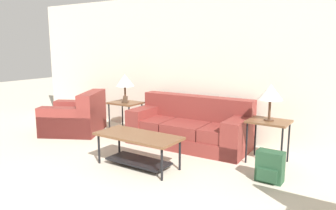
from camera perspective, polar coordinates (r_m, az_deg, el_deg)
name	(u,v)px	position (r m, az deg, el deg)	size (l,w,h in m)	color
wall_back	(216,67)	(5.86, 8.28, 6.50)	(9.06, 0.06, 2.60)	silver
couch	(190,128)	(5.59, 3.82, -4.03)	(2.07, 0.96, 0.82)	maroon
armchair	(76,118)	(6.64, -15.74, -2.22)	(1.37, 1.37, 0.80)	maroon
coffee_table	(138,143)	(4.62, -5.23, -6.63)	(1.23, 0.55, 0.46)	brown
side_table_left	(125,106)	(6.23, -7.43, -0.11)	(0.58, 0.45, 0.63)	brown
side_table_right	(269,125)	(4.92, 17.12, -3.37)	(0.58, 0.45, 0.63)	brown
table_lamp_left	(125,81)	(6.16, -7.53, 4.21)	(0.35, 0.35, 0.52)	#472D1E
table_lamp_right	(271,93)	(4.83, 17.42, 2.08)	(0.35, 0.35, 0.52)	#472D1E
backpack	(270,167)	(4.35, 17.31, -10.26)	(0.33, 0.26, 0.40)	#23472D
picture_frame	(125,99)	(6.12, -7.47, 0.96)	(0.10, 0.04, 0.13)	#4C3828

